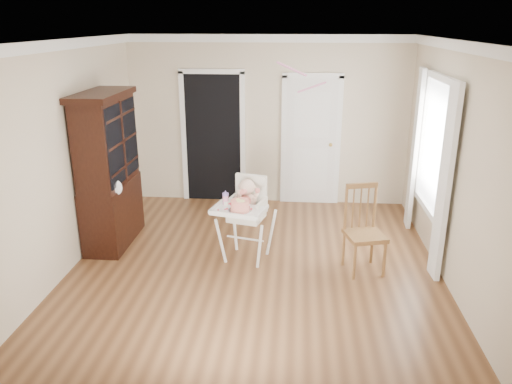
# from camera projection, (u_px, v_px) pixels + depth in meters

# --- Properties ---
(floor) EXTENTS (5.00, 5.00, 0.00)m
(floor) POSITION_uv_depth(u_px,v_px,m) (255.00, 269.00, 6.14)
(floor) COLOR #57351D
(floor) RESTS_ON ground
(ceiling) EXTENTS (5.00, 5.00, 0.00)m
(ceiling) POSITION_uv_depth(u_px,v_px,m) (254.00, 40.00, 5.26)
(ceiling) COLOR white
(ceiling) RESTS_ON wall_back
(wall_back) EXTENTS (4.50, 0.00, 4.50)m
(wall_back) POSITION_uv_depth(u_px,v_px,m) (268.00, 122.00, 8.05)
(wall_back) COLOR #C4B299
(wall_back) RESTS_ON floor
(wall_left) EXTENTS (0.00, 5.00, 5.00)m
(wall_left) POSITION_uv_depth(u_px,v_px,m) (65.00, 159.00, 5.88)
(wall_left) COLOR #C4B299
(wall_left) RESTS_ON floor
(wall_right) EXTENTS (0.00, 5.00, 5.00)m
(wall_right) POSITION_uv_depth(u_px,v_px,m) (457.00, 168.00, 5.52)
(wall_right) COLOR #C4B299
(wall_right) RESTS_ON floor
(crown_molding) EXTENTS (4.50, 5.00, 0.12)m
(crown_molding) POSITION_uv_depth(u_px,v_px,m) (254.00, 46.00, 5.28)
(crown_molding) COLOR white
(crown_molding) RESTS_ON ceiling
(doorway) EXTENTS (1.06, 0.05, 2.22)m
(doorway) POSITION_uv_depth(u_px,v_px,m) (213.00, 135.00, 8.19)
(doorway) COLOR black
(doorway) RESTS_ON wall_back
(closet_door) EXTENTS (0.96, 0.09, 2.13)m
(closet_door) POSITION_uv_depth(u_px,v_px,m) (311.00, 142.00, 8.08)
(closet_door) COLOR white
(closet_door) RESTS_ON wall_back
(window_right) EXTENTS (0.13, 1.84, 2.30)m
(window_right) POSITION_uv_depth(u_px,v_px,m) (431.00, 155.00, 6.30)
(window_right) COLOR white
(window_right) RESTS_ON wall_right
(high_chair) EXTENTS (0.79, 0.90, 1.10)m
(high_chair) POSITION_uv_depth(u_px,v_px,m) (246.00, 209.00, 6.20)
(high_chair) COLOR white
(high_chair) RESTS_ON floor
(baby) EXTENTS (0.30, 0.27, 0.46)m
(baby) POSITION_uv_depth(u_px,v_px,m) (247.00, 197.00, 6.17)
(baby) COLOR beige
(baby) RESTS_ON high_chair
(cake) EXTENTS (0.29, 0.29, 0.13)m
(cake) POSITION_uv_depth(u_px,v_px,m) (240.00, 205.00, 5.89)
(cake) COLOR silver
(cake) RESTS_ON high_chair
(sippy_cup) EXTENTS (0.08, 0.08, 0.18)m
(sippy_cup) POSITION_uv_depth(u_px,v_px,m) (226.00, 198.00, 6.10)
(sippy_cup) COLOR pink
(sippy_cup) RESTS_ON high_chair
(china_cabinet) EXTENTS (0.54, 1.22, 2.05)m
(china_cabinet) POSITION_uv_depth(u_px,v_px,m) (109.00, 170.00, 6.58)
(china_cabinet) COLOR black
(china_cabinet) RESTS_ON floor
(dining_chair) EXTENTS (0.53, 0.53, 1.06)m
(dining_chair) POSITION_uv_depth(u_px,v_px,m) (364.00, 232.00, 5.98)
(dining_chair) COLOR brown
(dining_chair) RESTS_ON floor
(streamer) EXTENTS (0.39, 0.34, 0.15)m
(streamer) POSITION_uv_depth(u_px,v_px,m) (291.00, 69.00, 6.16)
(streamer) COLOR pink
(streamer) RESTS_ON ceiling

